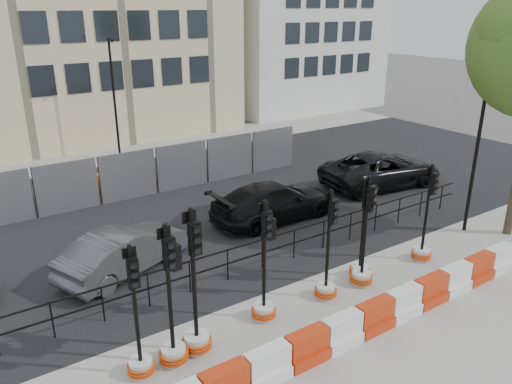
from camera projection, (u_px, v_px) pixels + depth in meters
ground at (286, 286)px, 14.09m from camera, size 120.00×120.00×0.00m
sidewalk_near at (363, 342)px, 11.76m from camera, size 40.00×6.00×0.02m
road at (178, 208)px, 19.53m from camera, size 40.00×14.00×0.03m
sidewalk_far at (105, 155)px, 26.53m from camera, size 40.00×4.00×0.02m
kerb_railing at (262, 249)px, 14.79m from camera, size 18.00×0.04×1.00m
heras_fencing at (139, 175)px, 21.14m from camera, size 14.33×1.72×2.00m
lamp_post_far at (114, 96)px, 24.88m from camera, size 0.12×0.56×6.00m
lamp_post_near at (479, 142)px, 16.48m from camera, size 0.12×0.56×6.00m
barrier_row at (358, 325)px, 11.79m from camera, size 12.55×0.50×0.80m
traffic_signal_a at (140, 350)px, 10.49m from camera, size 0.61×0.61×3.09m
traffic_signal_b at (173, 332)px, 10.80m from camera, size 0.66×0.66×3.36m
traffic_signal_c at (196, 324)px, 11.20m from camera, size 0.70×0.70×3.54m
traffic_signal_d at (265, 292)px, 12.38m from camera, size 0.63×0.63×3.22m
traffic_signal_e at (327, 277)px, 13.33m from camera, size 0.62×0.62×3.13m
traffic_signal_f at (363, 260)px, 13.93m from camera, size 0.64×0.64×3.26m
traffic_signal_g at (361, 257)px, 14.37m from camera, size 0.61×0.61×3.08m
traffic_signal_h at (423, 241)px, 15.33m from camera, size 0.62×0.62×3.13m
car_b at (124, 251)px, 14.67m from camera, size 4.37×5.16×1.36m
car_c at (274, 202)px, 18.28m from camera, size 2.10×4.93×1.42m
car_d at (381, 170)px, 21.72m from camera, size 3.77×6.03×1.51m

